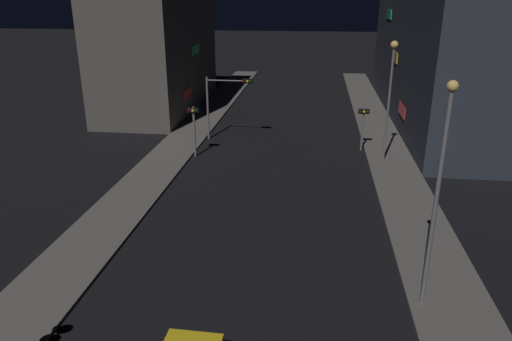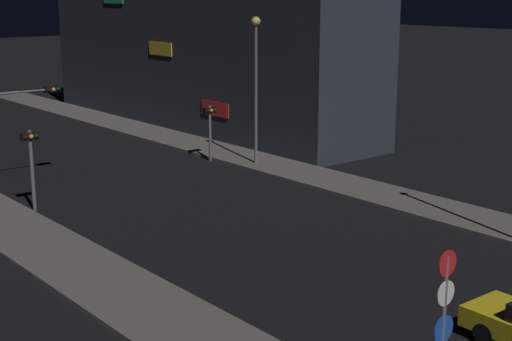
# 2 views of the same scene
# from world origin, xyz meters

# --- Properties ---
(sidewalk_right) EXTENTS (3.20, 69.92, 0.14)m
(sidewalk_right) POSITION_xyz_m (7.86, 32.96, 0.07)
(sidewalk_right) COLOR #5B5651
(sidewalk_right) RESTS_ON ground_plane
(building_facade_right) EXTENTS (6.60, 31.28, 12.29)m
(building_facade_right) POSITION_xyz_m (12.72, 42.30, 6.14)
(building_facade_right) COLOR #282D38
(building_facade_right) RESTS_ON ground_plane
(traffic_light_overhead) EXTENTS (3.70, 0.41, 5.00)m
(traffic_light_overhead) POSITION_xyz_m (-4.60, 33.35, 3.63)
(traffic_light_overhead) COLOR slate
(traffic_light_overhead) RESTS_ON ground_plane
(traffic_light_left_kerb) EXTENTS (0.80, 0.42, 3.66)m
(traffic_light_left_kerb) POSITION_xyz_m (-6.01, 28.89, 2.63)
(traffic_light_left_kerb) COLOR slate
(traffic_light_left_kerb) RESTS_ON ground_plane
(traffic_light_right_kerb) EXTENTS (0.80, 0.42, 3.22)m
(traffic_light_right_kerb) POSITION_xyz_m (6.01, 31.93, 2.34)
(traffic_light_right_kerb) COLOR slate
(traffic_light_right_kerb) RESTS_ON ground_plane
(sign_pole_left) EXTENTS (0.62, 0.10, 4.41)m
(sign_pole_left) POSITION_xyz_m (-6.95, 6.18, 2.79)
(sign_pole_left) COLOR slate
(sign_pole_left) RESTS_ON sidewalk_left
(street_lamp_far_block) EXTENTS (0.51, 0.51, 8.09)m
(street_lamp_far_block) POSITION_xyz_m (7.33, 29.43, 5.56)
(street_lamp_far_block) COLOR slate
(street_lamp_far_block) RESTS_ON sidewalk_right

